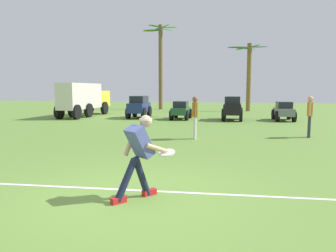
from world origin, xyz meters
TOP-DOWN VIEW (x-y plane):
  - ground_plane at (0.00, 0.00)m, footprint 80.00×80.00m
  - field_line_paint at (0.00, 0.27)m, footprint 25.17×1.90m
  - frisbee_thrower at (0.20, -0.09)m, footprint 0.89×0.85m
  - frisbee_in_flight at (0.62, 0.14)m, footprint 0.35×0.35m
  - teammate_near_sideline at (0.18, 6.62)m, footprint 0.24×0.50m
  - teammate_midfield at (4.35, 7.97)m, footprint 0.26×0.50m
  - parked_car_slot_a at (-4.52, 14.59)m, footprint 1.29×2.40m
  - parked_car_slot_b at (-1.78, 14.35)m, footprint 1.13×2.22m
  - parked_car_slot_c at (1.30, 14.42)m, footprint 1.18×2.36m
  - parked_car_slot_d at (4.22, 14.82)m, footprint 1.19×2.24m
  - box_truck at (-8.50, 14.99)m, footprint 1.46×5.92m
  - palm_tree_far_left at (-5.38, 23.66)m, footprint 3.17×3.11m
  - palm_tree_left_of_centre at (2.30, 22.75)m, footprint 3.25×3.04m

SIDE VIEW (x-z plane):
  - ground_plane at x=0.00m, z-range 0.00..0.00m
  - field_line_paint at x=0.00m, z-range 0.00..0.01m
  - parked_car_slot_b at x=-1.78m, z-range 0.01..1.11m
  - parked_car_slot_d at x=4.22m, z-range 0.01..1.11m
  - parked_car_slot_a at x=-4.52m, z-range 0.04..1.44m
  - parked_car_slot_c at x=1.30m, z-range 0.04..1.44m
  - frisbee_in_flight at x=0.62m, z-range 0.70..0.79m
  - frisbee_thrower at x=0.20m, z-range 0.09..1.49m
  - teammate_near_sideline at x=0.18m, z-range 0.16..1.72m
  - teammate_midfield at x=4.35m, z-range 0.16..1.72m
  - box_truck at x=-8.50m, z-range 0.13..2.33m
  - palm_tree_left_of_centre at x=2.30m, z-range 0.49..6.02m
  - palm_tree_far_left at x=-5.38m, z-range 0.53..8.02m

